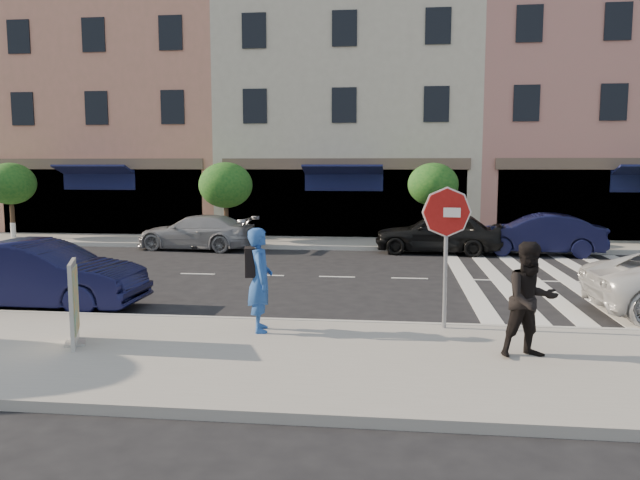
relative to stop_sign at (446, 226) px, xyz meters
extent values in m
plane|color=black|center=(-2.47, 1.80, -2.01)|extent=(120.00, 120.00, 0.00)
cube|color=gray|center=(-2.47, -1.95, -1.93)|extent=(60.00, 4.50, 0.15)
cube|color=gray|center=(-2.47, 12.80, -1.93)|extent=(60.00, 3.00, 0.15)
cube|color=tan|center=(-13.47, 18.80, 4.99)|extent=(10.00, 9.00, 14.00)
cube|color=beige|center=(-2.97, 18.80, 3.49)|extent=(11.00, 9.00, 11.00)
cube|color=#B07568|center=(9.03, 18.80, 4.49)|extent=(13.00, 9.00, 13.00)
cylinder|color=#473323|center=(-16.47, 12.60, -1.03)|extent=(0.18, 0.18, 1.65)
cylinder|color=silver|center=(-16.47, 12.60, -1.56)|extent=(0.20, 0.20, 0.60)
ellipsoid|color=#154917|center=(-16.47, 12.60, 0.34)|extent=(2.00, 2.00, 1.70)
cylinder|color=#473323|center=(-7.47, 12.60, -1.06)|extent=(0.18, 0.18, 1.60)
cylinder|color=silver|center=(-7.47, 12.60, -1.56)|extent=(0.20, 0.20, 0.60)
ellipsoid|color=#154917|center=(-7.47, 12.60, 0.31)|extent=(2.10, 2.10, 1.79)
cylinder|color=#473323|center=(0.53, 12.60, -1.01)|extent=(0.18, 0.18, 1.71)
cylinder|color=silver|center=(0.53, 12.60, -1.56)|extent=(0.20, 0.20, 0.60)
ellipsoid|color=#154917|center=(0.53, 12.60, 0.37)|extent=(1.90, 1.90, 1.62)
cylinder|color=gray|center=(0.00, 0.02, -0.70)|extent=(0.09, 0.09, 2.32)
cylinder|color=white|center=(0.00, 0.01, 0.25)|extent=(0.90, 0.17, 0.91)
cylinder|color=#9E1411|center=(0.00, -0.01, 0.25)|extent=(0.84, 0.17, 0.84)
cube|color=white|center=(0.00, -0.04, 0.25)|extent=(0.47, 0.10, 0.17)
imported|color=#204894|center=(-3.27, -0.56, -0.93)|extent=(0.60, 0.76, 1.85)
imported|color=black|center=(1.16, -1.59, -0.96)|extent=(1.03, 0.91, 1.79)
cube|color=beige|center=(-6.12, -1.77, -1.84)|extent=(0.42, 0.42, 0.04)
cube|color=beige|center=(-6.12, -1.77, -1.16)|extent=(0.42, 0.86, 1.39)
cube|color=#D88C3F|center=(-6.09, -1.75, -1.11)|extent=(0.32, 0.69, 1.07)
imported|color=black|center=(-8.51, 1.19, -1.27)|extent=(4.50, 1.58, 1.48)
imported|color=gray|center=(-8.15, 10.90, -1.37)|extent=(4.58, 2.29, 1.28)
imported|color=black|center=(0.63, 10.90, -1.26)|extent=(4.53, 2.15, 1.49)
imported|color=black|center=(4.03, 10.90, -1.29)|extent=(4.46, 1.86, 1.43)
camera|label=1|loc=(-0.94, -11.22, 1.07)|focal=35.00mm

